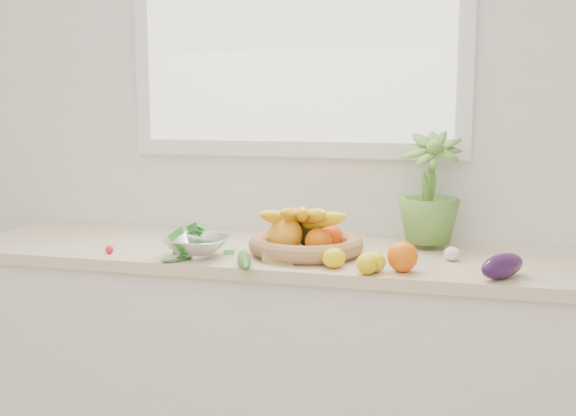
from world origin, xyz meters
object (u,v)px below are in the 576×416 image
(apple, at_px, (276,238))
(eggplant, at_px, (502,266))
(cucumber, at_px, (244,260))
(fruit_basket, at_px, (305,238))
(colander_with_spinach, at_px, (197,240))
(potted_herb, at_px, (429,187))

(apple, xyz_separation_m, eggplant, (0.76, -0.23, -0.00))
(eggplant, relative_size, cucumber, 0.84)
(eggplant, xyz_separation_m, fruit_basket, (-0.64, 0.17, 0.02))
(colander_with_spinach, bearing_deg, cucumber, -24.56)
(apple, xyz_separation_m, potted_herb, (0.51, 0.15, 0.18))
(colander_with_spinach, bearing_deg, potted_herb, 25.30)
(colander_with_spinach, bearing_deg, eggplant, -2.01)
(potted_herb, bearing_deg, fruit_basket, -152.06)
(fruit_basket, bearing_deg, colander_with_spinach, -157.95)
(eggplant, bearing_deg, cucumber, -176.03)
(apple, distance_m, cucumber, 0.28)
(eggplant, xyz_separation_m, colander_with_spinach, (-0.97, 0.03, 0.02))
(apple, height_order, colander_with_spinach, colander_with_spinach)
(apple, xyz_separation_m, fruit_basket, (0.12, -0.06, 0.02))
(potted_herb, distance_m, colander_with_spinach, 0.82)
(cucumber, distance_m, fruit_basket, 0.27)
(potted_herb, distance_m, fruit_basket, 0.47)
(eggplant, relative_size, potted_herb, 0.48)
(apple, distance_m, eggplant, 0.79)
(apple, bearing_deg, cucumber, -94.78)
(eggplant, distance_m, potted_herb, 0.48)
(cucumber, bearing_deg, fruit_basket, 57.56)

